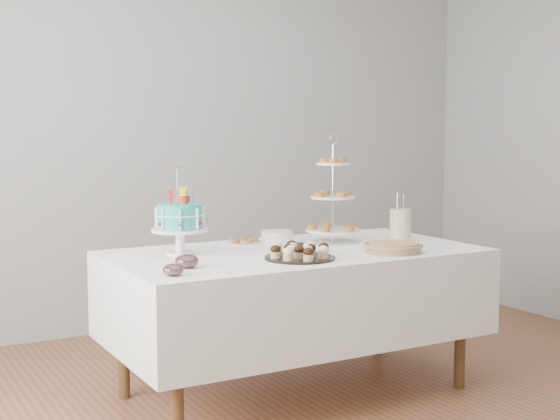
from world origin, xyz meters
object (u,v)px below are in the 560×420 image
cupcake_tray (300,251)px  tiered_stand (333,198)px  jam_bowl_a (173,270)px  pastry_plate (244,241)px  utensil_pitcher (400,224)px  plate_stack (277,237)px  birthday_cake (180,231)px  table (295,293)px  pie (393,247)px  jam_bowl_b (187,261)px

cupcake_tray → tiered_stand: 0.65m
cupcake_tray → jam_bowl_a: (-0.70, -0.10, -0.01)m
tiered_stand → pastry_plate: size_ratio=2.75×
tiered_stand → jam_bowl_a: 1.29m
cupcake_tray → utensil_pitcher: bearing=17.8°
tiered_stand → plate_stack: tiered_stand is taller
plate_stack → jam_bowl_a: plate_stack is taller
plate_stack → utensil_pitcher: utensil_pitcher is taller
plate_stack → birthday_cake: bearing=-169.7°
jam_bowl_a → utensil_pitcher: size_ratio=0.34×
plate_stack → utensil_pitcher: bearing=-20.7°
table → tiered_stand: size_ratio=3.21×
birthday_cake → plate_stack: size_ratio=2.49×
birthday_cake → jam_bowl_a: bearing=-94.5°
birthday_cake → utensil_pitcher: size_ratio=1.62×
table → utensil_pitcher: bearing=1.6°
tiered_stand → utensil_pitcher: bearing=-20.8°
utensil_pitcher → jam_bowl_a: bearing=-165.4°
tiered_stand → table: bearing=-154.8°
cupcake_tray → plate_stack: bearing=72.9°
pie → jam_bowl_b: (-1.11, 0.10, 0.00)m
tiered_stand → jam_bowl_b: bearing=-160.7°
tiered_stand → jam_bowl_a: size_ratio=6.46×
pastry_plate → jam_bowl_b: (-0.57, -0.54, 0.02)m
cupcake_tray → plate_stack: cupcake_tray is taller
pie → pastry_plate: 0.84m
table → tiered_stand: bearing=25.2°
utensil_pitcher → birthday_cake: bearing=174.9°
pie → pastry_plate: size_ratio=1.41×
tiered_stand → pastry_plate: (-0.47, 0.18, -0.24)m
cupcake_tray → pastry_plate: cupcake_tray is taller
plate_stack → tiered_stand: bearing=-20.5°
pastry_plate → jam_bowl_a: (-0.69, -0.69, 0.01)m
plate_stack → table: bearing=-98.4°
pie → tiered_stand: bearing=98.7°
cupcake_tray → utensil_pitcher: utensil_pitcher is taller
jam_bowl_a → plate_stack: bearing=35.8°
tiered_stand → jam_bowl_a: tiered_stand is taller
pastry_plate → jam_bowl_a: 0.98m
cupcake_tray → pastry_plate: bearing=91.1°
cupcake_tray → utensil_pitcher: size_ratio=1.27×
cupcake_tray → pie: size_ratio=1.13×
pie → plate_stack: plate_stack is taller
jam_bowl_a → jam_bowl_b: 0.19m
plate_stack → pastry_plate: bearing=158.6°
jam_bowl_a → jam_bowl_b: bearing=49.8°
cupcake_tray → tiered_stand: size_ratio=0.58×
tiered_stand → jam_bowl_b: 1.12m
birthday_cake → cupcake_tray: size_ratio=1.28×
table → pastry_plate: bearing=111.2°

